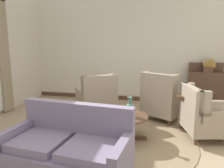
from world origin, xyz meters
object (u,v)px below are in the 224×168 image
at_px(porcelain_vase, 130,108).
at_px(settee, 68,148).
at_px(armchair_near_window, 97,99).
at_px(armchair_back_corner, 163,100).
at_px(armchair_beside_settee, 205,116).
at_px(gramophone, 210,63).
at_px(side_table, 188,110).
at_px(coffee_table, 127,121).
at_px(sideboard, 206,87).

height_order(porcelain_vase, settee, settee).
distance_m(porcelain_vase, settee, 1.41).
height_order(porcelain_vase, armchair_near_window, armchair_near_window).
bearing_deg(armchair_back_corner, armchair_near_window, 39.67).
distance_m(porcelain_vase, armchair_beside_settee, 1.42).
relative_size(porcelain_vase, gramophone, 0.68).
xyz_separation_m(porcelain_vase, gramophone, (1.77, 2.44, 0.62)).
bearing_deg(porcelain_vase, settee, -116.44).
xyz_separation_m(settee, side_table, (1.68, 1.93, 0.04)).
height_order(coffee_table, sideboard, sideboard).
distance_m(coffee_table, settee, 1.40).
bearing_deg(armchair_back_corner, settee, 95.80).
bearing_deg(side_table, sideboard, 70.12).
height_order(armchair_back_corner, gramophone, gramophone).
xyz_separation_m(coffee_table, side_table, (1.10, 0.65, 0.08)).
xyz_separation_m(coffee_table, settee, (-0.57, -1.28, 0.04)).
bearing_deg(settee, coffee_table, 71.70).
relative_size(coffee_table, porcelain_vase, 2.17).
xyz_separation_m(side_table, sideboard, (0.67, 1.85, 0.11)).
xyz_separation_m(armchair_back_corner, side_table, (0.47, -0.56, -0.02)).
distance_m(settee, side_table, 2.56).
height_order(armchair_back_corner, armchair_beside_settee, armchair_back_corner).
bearing_deg(settee, armchair_back_corner, 69.95).
height_order(porcelain_vase, gramophone, gramophone).
bearing_deg(porcelain_vase, sideboard, 55.73).
height_order(armchair_back_corner, side_table, armchair_back_corner).
height_order(coffee_table, settee, settee).
bearing_deg(armchair_beside_settee, sideboard, -23.15).
bearing_deg(armchair_beside_settee, armchair_near_window, 62.63).
distance_m(settee, armchair_near_window, 2.30).
bearing_deg(gramophone, armchair_near_window, -152.22).
height_order(settee, sideboard, sideboard).
relative_size(side_table, gramophone, 1.42).
distance_m(armchair_near_window, side_table, 1.99).
relative_size(porcelain_vase, settee, 0.21).
distance_m(sideboard, gramophone, 0.67).
bearing_deg(armchair_near_window, settee, 62.99).
xyz_separation_m(settee, armchair_near_window, (-0.29, 2.28, 0.04)).
height_order(side_table, gramophone, gramophone).
distance_m(armchair_beside_settee, gramophone, 2.20).
bearing_deg(armchair_back_corner, coffee_table, 93.99).
relative_size(settee, gramophone, 3.25).
bearing_deg(armchair_back_corner, porcelain_vase, 96.42).
xyz_separation_m(armchair_beside_settee, sideboard, (0.39, 2.09, 0.14)).
relative_size(coffee_table, armchair_back_corner, 0.67).
xyz_separation_m(side_table, gramophone, (0.72, 1.76, 0.78)).
height_order(settee, gramophone, gramophone).
relative_size(porcelain_vase, armchair_beside_settee, 0.33).
xyz_separation_m(coffee_table, porcelain_vase, (0.05, -0.03, 0.24)).
bearing_deg(sideboard, armchair_near_window, -150.30).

